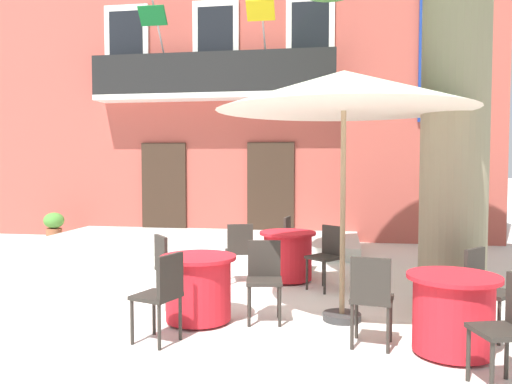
% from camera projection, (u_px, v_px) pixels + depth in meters
% --- Properties ---
extents(ground_plane, '(120.00, 120.00, 0.00)m').
position_uv_depth(ground_plane, '(185.00, 292.00, 7.23)').
color(ground_plane, silver).
extents(building_facade, '(13.00, 5.09, 7.50)m').
position_uv_depth(building_facade, '(234.00, 92.00, 14.02)').
color(building_facade, '#B24C42').
rests_on(building_facade, ground).
extents(entrance_step_platform, '(6.58, 2.45, 0.25)m').
position_uv_depth(entrance_step_platform, '(203.00, 241.00, 11.06)').
color(entrance_step_platform, silver).
rests_on(entrance_step_platform, ground).
extents(cafe_table_near_tree, '(0.86, 0.86, 0.76)m').
position_uv_depth(cafe_table_near_tree, '(198.00, 288.00, 5.83)').
color(cafe_table_near_tree, red).
rests_on(cafe_table_near_tree, ground).
extents(cafe_chair_near_tree_0, '(0.56, 0.56, 0.91)m').
position_uv_depth(cafe_chair_near_tree_0, '(169.00, 265.00, 6.44)').
color(cafe_chair_near_tree_0, '#2D2823').
rests_on(cafe_chair_near_tree_0, ground).
extents(cafe_chair_near_tree_1, '(0.51, 0.51, 0.91)m').
position_uv_depth(cafe_chair_near_tree_1, '(162.00, 291.00, 5.13)').
color(cafe_chair_near_tree_1, '#2D2823').
rests_on(cafe_chair_near_tree_1, ground).
extents(cafe_chair_near_tree_2, '(0.46, 0.46, 0.91)m').
position_uv_depth(cafe_chair_near_tree_2, '(264.00, 275.00, 5.89)').
color(cafe_chair_near_tree_2, '#2D2823').
rests_on(cafe_chair_near_tree_2, ground).
extents(cafe_table_middle, '(0.86, 0.86, 0.76)m').
position_uv_depth(cafe_table_middle, '(453.00, 313.00, 4.83)').
color(cafe_table_middle, red).
rests_on(cafe_table_middle, ground).
extents(cafe_chair_middle_0, '(0.46, 0.46, 0.91)m').
position_uv_depth(cafe_chair_middle_0, '(371.00, 295.00, 4.99)').
color(cafe_chair_middle_0, '#2D2823').
rests_on(cafe_chair_middle_0, ground).
extents(cafe_chair_middle_1, '(0.50, 0.50, 0.91)m').
position_uv_depth(cafe_chair_middle_1, '(510.00, 323.00, 4.09)').
color(cafe_chair_middle_1, '#2D2823').
rests_on(cafe_chair_middle_1, ground).
extents(cafe_chair_middle_2, '(0.56, 0.56, 0.91)m').
position_uv_depth(cafe_chair_middle_2, '(484.00, 286.00, 5.37)').
color(cafe_chair_middle_2, '#2D2823').
rests_on(cafe_chair_middle_2, ground).
extents(cafe_table_front, '(0.86, 0.86, 0.76)m').
position_uv_depth(cafe_table_front, '(288.00, 256.00, 7.88)').
color(cafe_table_front, red).
rests_on(cafe_table_front, ground).
extents(cafe_chair_front_0, '(0.45, 0.45, 0.91)m').
position_uv_depth(cafe_chair_front_0, '(293.00, 240.00, 8.61)').
color(cafe_chair_front_0, '#2D2823').
rests_on(cafe_chair_front_0, ground).
extents(cafe_chair_front_1, '(0.50, 0.50, 0.91)m').
position_uv_depth(cafe_chair_front_1, '(240.00, 248.00, 7.70)').
color(cafe_chair_front_1, '#2D2823').
rests_on(cafe_chair_front_1, ground).
extents(cafe_chair_front_2, '(0.56, 0.56, 0.91)m').
position_uv_depth(cafe_chair_front_2, '(328.00, 253.00, 7.35)').
color(cafe_chair_front_2, '#2D2823').
rests_on(cafe_chair_front_2, ground).
extents(cafe_umbrella, '(2.90, 2.90, 2.85)m').
position_uv_depth(cafe_umbrella, '(344.00, 92.00, 5.77)').
color(cafe_umbrella, '#997A56').
rests_on(cafe_umbrella, ground).
extents(ground_planter_left, '(0.46, 0.46, 0.67)m').
position_uv_depth(ground_planter_left, '(54.00, 225.00, 11.88)').
color(ground_planter_left, '#995638').
rests_on(ground_planter_left, ground).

